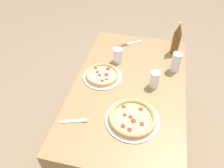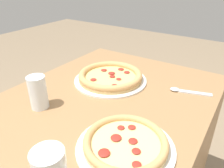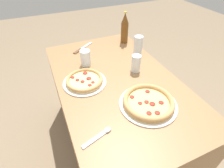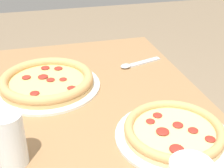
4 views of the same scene
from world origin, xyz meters
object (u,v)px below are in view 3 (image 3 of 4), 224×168
(glass_lemonade, at_px, (138,46))
(knife, at_px, (82,48))
(beer_bottle, at_px, (125,29))
(glass_cola, at_px, (136,64))
(spoon, at_px, (101,135))
(pizza_margherita, at_px, (85,81))
(glass_mango_juice, at_px, (86,59))
(pizza_salami, at_px, (148,102))

(glass_lemonade, xyz_separation_m, knife, (0.26, 0.40, -0.06))
(glass_lemonade, relative_size, beer_bottle, 0.55)
(glass_cola, relative_size, beer_bottle, 0.46)
(spoon, bearing_deg, knife, -10.12)
(beer_bottle, bearing_deg, glass_lemonade, -177.75)
(pizza_margherita, xyz_separation_m, glass_cola, (-0.01, -0.37, 0.04))
(glass_mango_juice, xyz_separation_m, beer_bottle, (0.22, -0.43, 0.08))
(glass_mango_juice, distance_m, glass_cola, 0.37)
(glass_mango_juice, bearing_deg, pizza_salami, -159.50)
(glass_lemonade, xyz_separation_m, beer_bottle, (0.23, 0.01, 0.06))
(pizza_margherita, height_order, glass_lemonade, glass_lemonade)
(pizza_salami, bearing_deg, glass_cola, -16.89)
(pizza_salami, height_order, knife, pizza_salami)
(pizza_margherita, relative_size, spoon, 1.69)
(glass_mango_juice, distance_m, glass_lemonade, 0.44)
(glass_mango_juice, relative_size, knife, 0.57)
(glass_cola, relative_size, knife, 0.61)
(pizza_margherita, xyz_separation_m, glass_lemonade, (0.20, -0.51, 0.05))
(pizza_salami, distance_m, knife, 0.81)
(pizza_margherita, distance_m, pizza_salami, 0.43)
(pizza_margherita, relative_size, glass_mango_juice, 2.43)
(beer_bottle, bearing_deg, knife, 85.26)
(glass_mango_juice, distance_m, knife, 0.26)
(beer_bottle, distance_m, spoon, 1.01)
(pizza_margherita, bearing_deg, knife, -13.90)
(pizza_margherita, xyz_separation_m, spoon, (-0.42, 0.04, -0.01))
(glass_cola, height_order, beer_bottle, beer_bottle)
(glass_cola, bearing_deg, glass_lemonade, -33.10)
(pizza_margherita, distance_m, beer_bottle, 0.66)
(pizza_margherita, height_order, pizza_salami, pizza_salami)
(beer_bottle, bearing_deg, pizza_salami, 163.49)
(knife, distance_m, spoon, 0.89)
(pizza_margherita, bearing_deg, spoon, 174.13)
(beer_bottle, bearing_deg, glass_mango_juice, 117.19)
(pizza_margherita, xyz_separation_m, knife, (0.46, -0.11, -0.01))
(pizza_margherita, bearing_deg, beer_bottle, -49.61)
(pizza_salami, relative_size, glass_cola, 2.66)
(pizza_salami, bearing_deg, glass_mango_juice, 20.50)
(beer_bottle, bearing_deg, pizza_margherita, 130.39)
(glass_mango_juice, xyz_separation_m, knife, (0.25, -0.04, -0.05))
(pizza_salami, xyz_separation_m, knife, (0.79, 0.16, -0.02))
(glass_cola, relative_size, spoon, 0.74)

